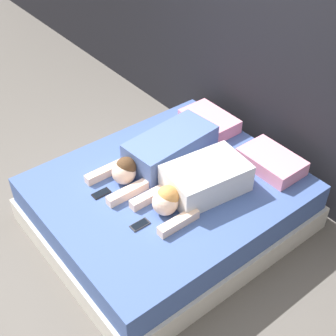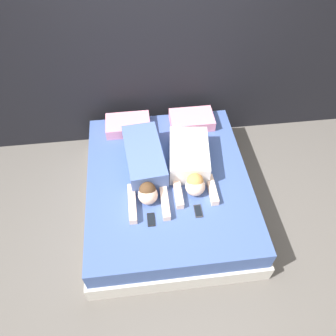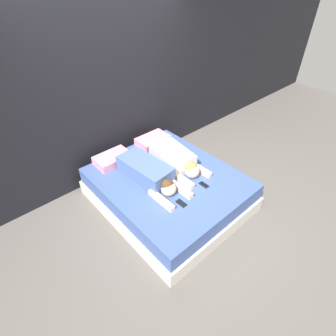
{
  "view_description": "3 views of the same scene",
  "coord_description": "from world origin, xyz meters",
  "px_view_note": "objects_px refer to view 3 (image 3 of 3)",
  "views": [
    {
      "loc": [
        2.16,
        -1.71,
        2.89
      ],
      "look_at": [
        0.0,
        0.0,
        0.6
      ],
      "focal_mm": 50.0,
      "sensor_mm": 36.0,
      "label": 1
    },
    {
      "loc": [
        -0.25,
        -2.07,
        3.09
      ],
      "look_at": [
        0.0,
        0.0,
        0.6
      ],
      "focal_mm": 35.0,
      "sensor_mm": 36.0,
      "label": 2
    },
    {
      "loc": [
        -1.81,
        -2.03,
        2.73
      ],
      "look_at": [
        0.0,
        0.0,
        0.6
      ],
      "focal_mm": 28.0,
      "sensor_mm": 36.0,
      "label": 3
    }
  ],
  "objects_px": {
    "bed": "(168,189)",
    "pillow_head_right": "(153,140)",
    "person_right": "(176,160)",
    "cell_phone_right": "(204,185)",
    "person_left": "(149,173)",
    "pillow_head_left": "(113,159)",
    "cell_phone_left": "(181,203)"
  },
  "relations": [
    {
      "from": "pillow_head_left",
      "to": "person_right",
      "type": "distance_m",
      "value": 0.92
    },
    {
      "from": "bed",
      "to": "cell_phone_left",
      "type": "xyz_separation_m",
      "value": [
        -0.22,
        -0.48,
        0.24
      ]
    },
    {
      "from": "pillow_head_left",
      "to": "pillow_head_right",
      "type": "xyz_separation_m",
      "value": [
        0.74,
        0.0,
        0.0
      ]
    },
    {
      "from": "bed",
      "to": "person_left",
      "type": "height_order",
      "value": "person_left"
    },
    {
      "from": "person_left",
      "to": "cell_phone_left",
      "type": "xyz_separation_m",
      "value": [
        0.01,
        -0.6,
        -0.11
      ]
    },
    {
      "from": "pillow_head_left",
      "to": "person_left",
      "type": "distance_m",
      "value": 0.67
    },
    {
      "from": "pillow_head_left",
      "to": "cell_phone_right",
      "type": "relative_size",
      "value": 3.54
    },
    {
      "from": "person_right",
      "to": "bed",
      "type": "bearing_deg",
      "value": -158.49
    },
    {
      "from": "bed",
      "to": "cell_phone_right",
      "type": "bearing_deg",
      "value": -62.04
    },
    {
      "from": "bed",
      "to": "cell_phone_right",
      "type": "relative_size",
      "value": 14.02
    },
    {
      "from": "cell_phone_left",
      "to": "person_left",
      "type": "bearing_deg",
      "value": 90.75
    },
    {
      "from": "person_left",
      "to": "bed",
      "type": "bearing_deg",
      "value": -27.79
    },
    {
      "from": "pillow_head_right",
      "to": "cell_phone_left",
      "type": "height_order",
      "value": "pillow_head_right"
    },
    {
      "from": "person_right",
      "to": "cell_phone_right",
      "type": "distance_m",
      "value": 0.55
    },
    {
      "from": "bed",
      "to": "cell_phone_left",
      "type": "bearing_deg",
      "value": -114.17
    },
    {
      "from": "cell_phone_left",
      "to": "cell_phone_right",
      "type": "distance_m",
      "value": 0.45
    },
    {
      "from": "bed",
      "to": "pillow_head_left",
      "type": "xyz_separation_m",
      "value": [
        -0.37,
        0.77,
        0.29
      ]
    },
    {
      "from": "pillow_head_right",
      "to": "cell_phone_right",
      "type": "bearing_deg",
      "value": -96.49
    },
    {
      "from": "person_right",
      "to": "cell_phone_right",
      "type": "relative_size",
      "value": 6.36
    },
    {
      "from": "person_right",
      "to": "cell_phone_left",
      "type": "distance_m",
      "value": 0.74
    },
    {
      "from": "person_right",
      "to": "pillow_head_left",
      "type": "bearing_deg",
      "value": 132.02
    },
    {
      "from": "pillow_head_left",
      "to": "person_right",
      "type": "relative_size",
      "value": 0.56
    },
    {
      "from": "cell_phone_right",
      "to": "person_right",
      "type": "bearing_deg",
      "value": 89.34
    },
    {
      "from": "pillow_head_left",
      "to": "cell_phone_right",
      "type": "height_order",
      "value": "pillow_head_left"
    },
    {
      "from": "person_right",
      "to": "cell_phone_left",
      "type": "height_order",
      "value": "person_right"
    },
    {
      "from": "person_right",
      "to": "cell_phone_left",
      "type": "relative_size",
      "value": 6.36
    },
    {
      "from": "cell_phone_left",
      "to": "bed",
      "type": "bearing_deg",
      "value": 65.83
    },
    {
      "from": "person_right",
      "to": "pillow_head_right",
      "type": "bearing_deg",
      "value": 79.0
    },
    {
      "from": "bed",
      "to": "cell_phone_right",
      "type": "distance_m",
      "value": 0.55
    },
    {
      "from": "pillow_head_right",
      "to": "cell_phone_right",
      "type": "relative_size",
      "value": 3.54
    },
    {
      "from": "bed",
      "to": "cell_phone_left",
      "type": "distance_m",
      "value": 0.58
    },
    {
      "from": "bed",
      "to": "pillow_head_right",
      "type": "relative_size",
      "value": 3.96
    }
  ]
}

